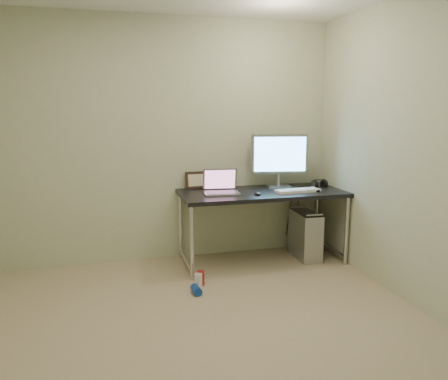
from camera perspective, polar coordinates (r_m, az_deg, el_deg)
floor at (r=3.25m, az=-2.35°, el=-18.63°), size 3.50×3.50×0.00m
wall_back at (r=4.57m, az=-7.34°, el=6.29°), size 3.50×0.02×2.50m
wall_right at (r=3.66m, az=25.39°, el=4.30°), size 0.02×3.50×2.50m
desk at (r=4.51m, az=4.98°, el=-1.09°), size 1.68×0.74×0.75m
tower_computer at (r=4.80m, az=10.55°, el=-5.78°), size 0.23×0.49×0.53m
cable_a at (r=5.03m, az=8.48°, el=-3.18°), size 0.01×0.16×0.69m
cable_b at (r=5.05m, az=9.51°, el=-3.38°), size 0.02×0.11×0.71m
can_red at (r=4.06m, az=-3.07°, el=-11.41°), size 0.08×0.08×0.13m
can_white at (r=4.02m, az=-3.37°, el=-11.70°), size 0.09×0.09×0.13m
can_blue at (r=3.89m, az=-3.64°, el=-12.89°), size 0.08×0.14×0.07m
laptop at (r=4.37m, az=-0.40°, el=0.31°), size 0.38×0.32×0.24m
monitor at (r=4.70m, az=7.24°, el=4.36°), size 0.60×0.22×0.57m
keyboard at (r=4.50m, az=9.61°, el=-0.08°), size 0.47×0.18×0.03m
mouse_right at (r=4.57m, az=12.04°, el=0.07°), size 0.09×0.12×0.04m
mouse_left at (r=4.30m, az=4.38°, el=-0.41°), size 0.08×0.11×0.03m
headphones at (r=4.83m, az=12.35°, el=0.73°), size 0.16×0.10×0.11m
picture_frame at (r=4.63m, az=-3.69°, el=1.30°), size 0.23×0.08×0.18m
webcam at (r=4.61m, az=-1.00°, el=1.29°), size 0.05×0.04×0.12m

